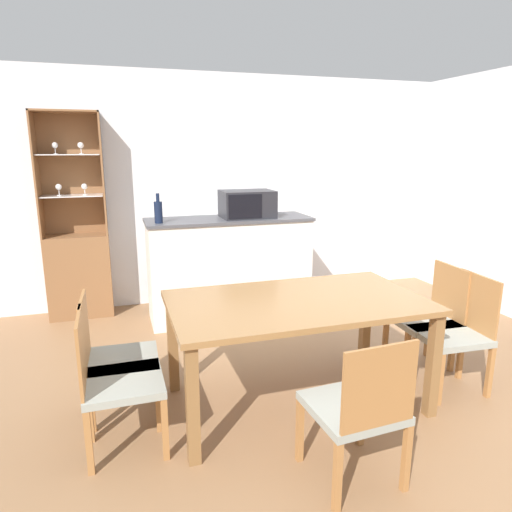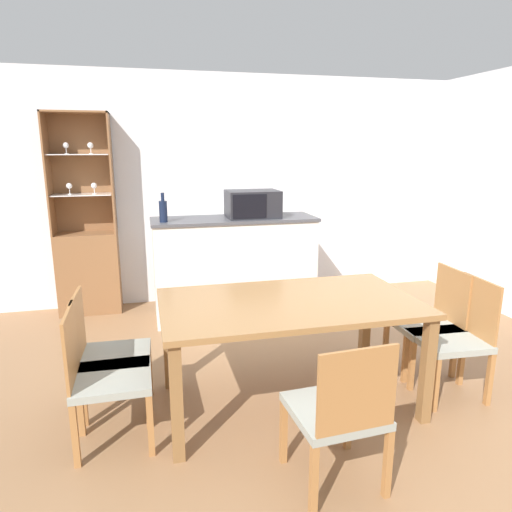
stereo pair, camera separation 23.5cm
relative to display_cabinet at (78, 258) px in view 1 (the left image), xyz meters
name	(u,v)px [view 1 (the left image)]	position (x,y,z in m)	size (l,w,h in m)	color
ground_plane	(335,407)	(1.76, -2.45, -0.62)	(18.00, 18.00, 0.00)	#936B47
wall_back	(235,189)	(1.76, 0.18, 0.65)	(6.80, 0.06, 2.55)	silver
kitchen_counter	(229,268)	(1.50, -0.51, -0.09)	(1.67, 0.56, 1.05)	white
display_cabinet	(78,258)	(0.00, 0.00, 0.00)	(0.63, 0.33, 2.10)	brown
dining_table	(297,312)	(1.52, -2.29, 0.04)	(1.70, 0.97, 0.75)	olive
dining_chair_side_right_far	(429,319)	(2.71, -2.15, -0.19)	(0.47, 0.47, 0.85)	#999E93
dining_chair_side_left_far	(115,359)	(0.33, -2.15, -0.19)	(0.46, 0.46, 0.85)	#999E93
dining_chair_head_near	(358,409)	(1.52, -3.12, -0.19)	(0.47, 0.47, 0.85)	#999E93
dining_chair_side_left_near	(115,381)	(0.33, -2.44, -0.19)	(0.45, 0.45, 0.85)	#999E93
dining_chair_side_right_near	(455,332)	(2.71, -2.44, -0.19)	(0.47, 0.47, 0.85)	#999E93
microwave	(247,204)	(1.69, -0.52, 0.57)	(0.53, 0.39, 0.27)	#232328
wine_bottle	(158,211)	(0.79, -0.62, 0.54)	(0.08, 0.08, 0.28)	#141E38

